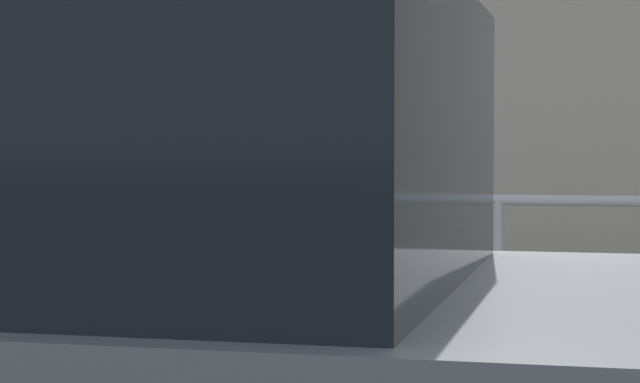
{
  "coord_description": "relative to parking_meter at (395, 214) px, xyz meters",
  "views": [
    {
      "loc": [
        0.39,
        -3.82,
        1.45
      ],
      "look_at": [
        -0.51,
        0.42,
        1.28
      ],
      "focal_mm": 65.98,
      "sensor_mm": 36.0,
      "label": 1
    }
  ],
  "objects": [
    {
      "name": "backdrop_wall",
      "position": [
        0.23,
        5.27,
        0.78
      ],
      "size": [
        32.0,
        0.5,
        3.96
      ],
      "primitive_type": "cube",
      "color": "#ADA38E",
      "rests_on": "ground"
    },
    {
      "name": "parking_meter",
      "position": [
        0.0,
        0.0,
        0.0
      ],
      "size": [
        0.19,
        0.2,
        1.46
      ],
      "rotation": [
        0.0,
        0.0,
        3.1
      ],
      "color": "slate",
      "rests_on": "sidewalk_curb"
    },
    {
      "name": "pedestrian_at_meter",
      "position": [
        -0.67,
        0.1,
        -0.08
      ],
      "size": [
        0.67,
        0.45,
        1.74
      ],
      "rotation": [
        0.0,
        0.0,
        -0.13
      ],
      "color": "#1E233F",
      "rests_on": "sidewalk_curb"
    },
    {
      "name": "parked_hatchback_gray",
      "position": [
        -0.54,
        -1.71,
        -0.28
      ],
      "size": [
        4.05,
        1.87,
        1.81
      ],
      "rotation": [
        0.0,
        0.0,
        -1.6
      ],
      "color": "slate",
      "rests_on": "ground"
    },
    {
      "name": "background_railing",
      "position": [
        0.23,
        2.45,
        -0.34
      ],
      "size": [
        24.06,
        0.06,
        1.05
      ],
      "color": "gray",
      "rests_on": "sidewalk_curb"
    }
  ]
}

